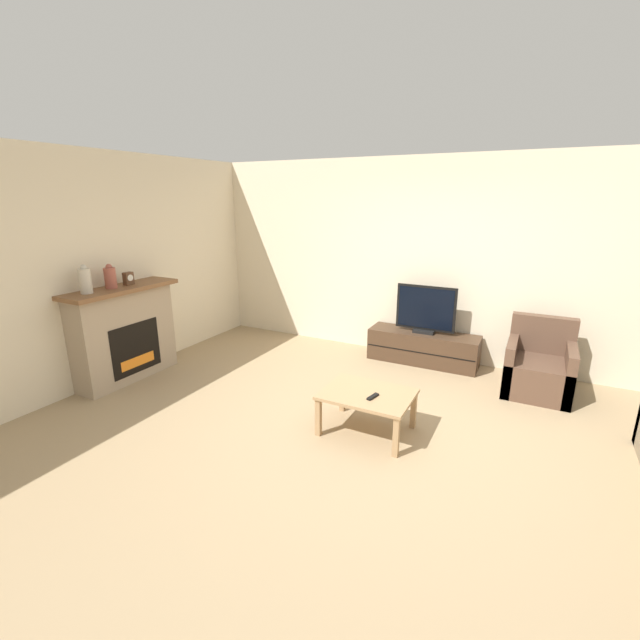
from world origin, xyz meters
TOP-DOWN VIEW (x-y plane):
  - ground_plane at (0.00, 0.00)m, footprint 24.00×24.00m
  - wall_back at (0.00, 2.34)m, footprint 12.00×0.06m
  - wall_left at (-3.34, 0.00)m, footprint 0.06×12.00m
  - fireplace at (-3.13, -0.15)m, footprint 0.47×1.36m
  - mantel_vase_left at (-3.11, -0.56)m, footprint 0.13×0.13m
  - mantel_vase_centre_left at (-3.11, -0.25)m, footprint 0.13×0.13m
  - mantel_clock at (-3.11, -0.01)m, footprint 0.08×0.11m
  - tv_stand at (-0.02, 2.05)m, footprint 1.45×0.44m
  - tv at (-0.02, 2.05)m, footprint 0.78×0.18m
  - armchair at (1.38, 1.76)m, footprint 0.70×0.76m
  - coffee_table at (-0.04, 0.03)m, footprint 0.84×0.63m
  - remote at (0.04, -0.05)m, footprint 0.07×0.16m

SIDE VIEW (x-z plane):
  - ground_plane at x=0.00m, z-range 0.00..0.00m
  - tv_stand at x=-0.02m, z-range 0.00..0.43m
  - armchair at x=1.38m, z-range -0.14..0.70m
  - coffee_table at x=-0.04m, z-range 0.15..0.55m
  - remote at x=0.04m, z-range 0.40..0.42m
  - fireplace at x=-3.13m, z-range 0.01..1.17m
  - tv at x=-0.02m, z-range 0.41..1.05m
  - mantel_clock at x=-3.11m, z-range 1.16..1.31m
  - mantel_vase_centre_left at x=-3.11m, z-range 1.15..1.43m
  - mantel_vase_left at x=-3.11m, z-range 1.15..1.47m
  - wall_back at x=0.00m, z-range 0.00..2.70m
  - wall_left at x=-3.34m, z-range 0.00..2.70m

